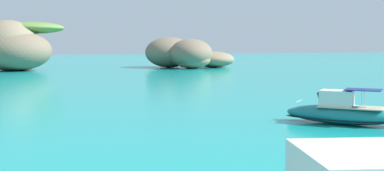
{
  "coord_description": "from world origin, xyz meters",
  "views": [
    {
      "loc": [
        -7.74,
        -8.46,
        4.33
      ],
      "look_at": [
        1.36,
        16.02,
        2.06
      ],
      "focal_mm": 44.29,
      "sensor_mm": 36.0,
      "label": 1
    }
  ],
  "objects_px": {
    "motorboat_teal": "(342,113)",
    "channel_buoy": "(328,104)",
    "islet_large": "(14,48)",
    "islet_small": "(186,55)"
  },
  "relations": [
    {
      "from": "islet_large",
      "to": "islet_small",
      "type": "height_order",
      "value": "islet_large"
    },
    {
      "from": "islet_large",
      "to": "islet_small",
      "type": "xyz_separation_m",
      "value": [
        29.75,
        -1.43,
        -1.34
      ]
    },
    {
      "from": "motorboat_teal",
      "to": "channel_buoy",
      "type": "relative_size",
      "value": 3.92
    },
    {
      "from": "motorboat_teal",
      "to": "channel_buoy",
      "type": "xyz_separation_m",
      "value": [
        2.9,
        5.13,
        -0.29
      ]
    },
    {
      "from": "islet_small",
      "to": "channel_buoy",
      "type": "bearing_deg",
      "value": -100.12
    },
    {
      "from": "islet_large",
      "to": "motorboat_teal",
      "type": "distance_m",
      "value": 65.25
    },
    {
      "from": "islet_small",
      "to": "motorboat_teal",
      "type": "bearing_deg",
      "value": -101.9
    },
    {
      "from": "islet_large",
      "to": "motorboat_teal",
      "type": "bearing_deg",
      "value": -75.08
    },
    {
      "from": "motorboat_teal",
      "to": "channel_buoy",
      "type": "bearing_deg",
      "value": 60.51
    },
    {
      "from": "islet_large",
      "to": "islet_small",
      "type": "bearing_deg",
      "value": -2.76
    }
  ]
}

